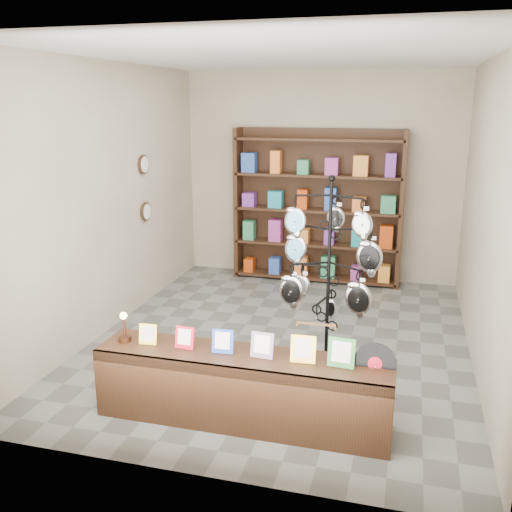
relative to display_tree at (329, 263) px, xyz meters
The scene contains 6 objects.
ground 1.43m from the display_tree, 131.14° to the left, with size 5.00×5.00×0.00m, color slate.
room_envelope 1.16m from the display_tree, 131.14° to the left, with size 5.00×5.00×5.00m.
display_tree is the anchor object (origin of this frame).
front_shelf 1.43m from the display_tree, 116.83° to the right, with size 2.41×0.50×0.85m.
back_shelving 3.03m from the display_tree, 101.26° to the left, with size 2.42×0.36×2.20m.
wall_clocks 2.98m from the display_tree, 150.03° to the left, with size 0.03×0.24×0.84m.
Camera 1 is at (1.27, -5.76, 2.56)m, focal length 40.00 mm.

